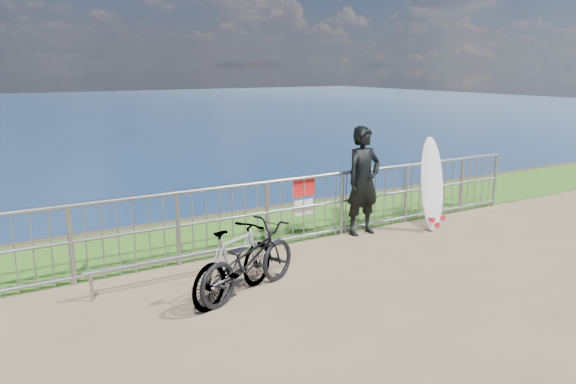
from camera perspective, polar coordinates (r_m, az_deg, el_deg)
grass_strip at (r=10.35m, az=-2.69°, el=-3.56°), size 120.00×120.00×0.00m
railing at (r=9.30m, az=0.64°, el=-1.80°), size 10.06×0.10×1.13m
surfer at (r=9.84m, az=7.66°, el=1.12°), size 0.71×0.48×1.90m
surfboard at (r=10.36m, az=14.44°, el=0.42°), size 0.53×0.49×1.69m
bicycle_near at (r=7.32m, az=-4.05°, el=-6.90°), size 1.84×1.20×0.91m
bicycle_far at (r=7.19m, az=-5.48°, el=-7.14°), size 1.63×1.09×0.95m
bike_rack at (r=7.72m, az=-13.03°, el=-7.13°), size 1.94×0.05×0.40m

